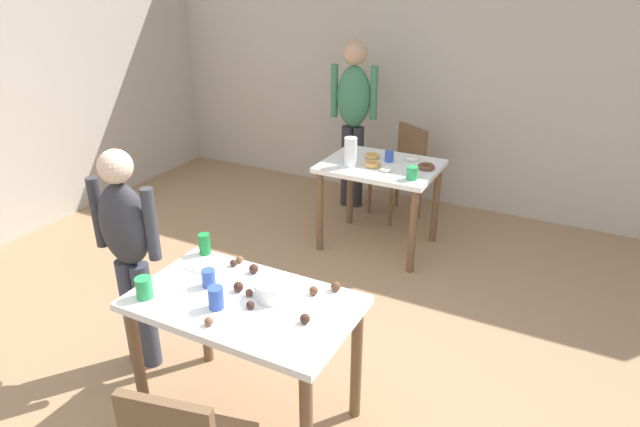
% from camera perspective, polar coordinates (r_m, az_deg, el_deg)
% --- Properties ---
extents(ground_plane, '(6.40, 6.40, 0.00)m').
position_cam_1_polar(ground_plane, '(3.37, -3.53, -18.00)').
color(ground_plane, '#9E7A56').
extents(wall_back, '(6.40, 0.10, 2.60)m').
position_cam_1_polar(wall_back, '(5.55, 13.75, 13.76)').
color(wall_back, '#BCB2A3').
rests_on(wall_back, ground_plane).
extents(dining_table_near, '(1.12, 0.67, 0.75)m').
position_cam_1_polar(dining_table_near, '(2.86, -7.75, -10.72)').
color(dining_table_near, white).
rests_on(dining_table_near, ground_plane).
extents(dining_table_far, '(0.94, 0.73, 0.75)m').
position_cam_1_polar(dining_table_far, '(4.65, 6.19, 3.67)').
color(dining_table_far, white).
rests_on(dining_table_far, ground_plane).
extents(chair_far_table, '(0.55, 0.55, 0.87)m').
position_cam_1_polar(chair_far_table, '(5.34, 8.45, 4.84)').
color(chair_far_table, brown).
rests_on(chair_far_table, ground_plane).
extents(person_girl_near, '(0.45, 0.22, 1.38)m').
position_cam_1_polar(person_girl_near, '(3.32, -19.14, -3.05)').
color(person_girl_near, '#383D4C').
rests_on(person_girl_near, ground_plane).
extents(person_adult_far, '(0.46, 0.26, 1.62)m').
position_cam_1_polar(person_adult_far, '(5.37, 3.45, 10.57)').
color(person_adult_far, '#28282D').
rests_on(person_adult_far, ground_plane).
extents(mixing_bowl, '(0.17, 0.17, 0.09)m').
position_cam_1_polar(mixing_bowl, '(2.78, -4.97, -7.82)').
color(mixing_bowl, white).
rests_on(mixing_bowl, dining_table_near).
extents(soda_can, '(0.07, 0.07, 0.12)m').
position_cam_1_polar(soda_can, '(3.22, -11.78, -3.08)').
color(soda_can, '#198438').
rests_on(soda_can, dining_table_near).
extents(fork_near, '(0.17, 0.02, 0.01)m').
position_cam_1_polar(fork_near, '(3.08, -12.77, -5.81)').
color(fork_near, silver).
rests_on(fork_near, dining_table_near).
extents(cup_near_0, '(0.08, 0.08, 0.11)m').
position_cam_1_polar(cup_near_0, '(2.73, -10.65, -8.51)').
color(cup_near_0, '#3351B2').
rests_on(cup_near_0, dining_table_near).
extents(cup_near_1, '(0.07, 0.07, 0.09)m').
position_cam_1_polar(cup_near_1, '(2.91, -11.38, -6.52)').
color(cup_near_1, '#3351B2').
rests_on(cup_near_1, dining_table_near).
extents(cup_near_2, '(0.08, 0.08, 0.11)m').
position_cam_1_polar(cup_near_2, '(2.90, -17.63, -7.28)').
color(cup_near_2, green).
rests_on(cup_near_2, dining_table_near).
extents(cake_ball_0, '(0.04, 0.04, 0.04)m').
position_cam_1_polar(cake_ball_0, '(3.08, -8.89, -5.04)').
color(cake_ball_0, '#3D2319').
rests_on(cake_ball_0, dining_table_near).
extents(cake_ball_1, '(0.05, 0.05, 0.05)m').
position_cam_1_polar(cake_ball_1, '(2.83, 1.62, -7.48)').
color(cake_ball_1, brown).
rests_on(cake_ball_1, dining_table_near).
extents(cake_ball_2, '(0.05, 0.05, 0.05)m').
position_cam_1_polar(cake_ball_2, '(2.85, -8.38, -7.45)').
color(cake_ball_2, '#3D2319').
rests_on(cake_ball_2, dining_table_near).
extents(cake_ball_3, '(0.05, 0.05, 0.05)m').
position_cam_1_polar(cake_ball_3, '(2.80, -0.67, -7.93)').
color(cake_ball_3, brown).
rests_on(cake_ball_3, dining_table_near).
extents(cake_ball_4, '(0.05, 0.05, 0.05)m').
position_cam_1_polar(cake_ball_4, '(2.60, -1.56, -10.75)').
color(cake_ball_4, '#3D2319').
rests_on(cake_ball_4, dining_table_near).
extents(cake_ball_5, '(0.04, 0.04, 0.04)m').
position_cam_1_polar(cake_ball_5, '(2.64, -11.37, -10.81)').
color(cake_ball_5, brown).
rests_on(cake_ball_5, dining_table_near).
extents(cake_ball_6, '(0.04, 0.04, 0.04)m').
position_cam_1_polar(cake_ball_6, '(2.72, -7.19, -9.30)').
color(cake_ball_6, '#3D2319').
rests_on(cake_ball_6, dining_table_near).
extents(cake_ball_7, '(0.04, 0.04, 0.04)m').
position_cam_1_polar(cake_ball_7, '(2.81, -7.30, -8.07)').
color(cake_ball_7, brown).
rests_on(cake_ball_7, dining_table_near).
extents(cake_ball_8, '(0.04, 0.04, 0.04)m').
position_cam_1_polar(cake_ball_8, '(3.11, -8.27, -4.70)').
color(cake_ball_8, brown).
rests_on(cake_ball_8, dining_table_near).
extents(cake_ball_9, '(0.05, 0.05, 0.05)m').
position_cam_1_polar(cake_ball_9, '(3.00, -6.83, -5.65)').
color(cake_ball_9, '#3D2319').
rests_on(cake_ball_9, dining_table_near).
extents(pitcher_far, '(0.10, 0.10, 0.24)m').
position_cam_1_polar(pitcher_far, '(4.51, 3.16, 6.35)').
color(pitcher_far, white).
rests_on(pitcher_far, dining_table_far).
extents(cup_far_0, '(0.09, 0.09, 0.10)m').
position_cam_1_polar(cup_far_0, '(4.30, 9.45, 4.13)').
color(cup_far_0, green).
rests_on(cup_far_0, dining_table_far).
extents(cup_far_1, '(0.07, 0.07, 0.09)m').
position_cam_1_polar(cup_far_1, '(4.66, 7.13, 5.86)').
color(cup_far_1, '#3351B2').
rests_on(cup_far_1, dining_table_far).
extents(donut_far_0, '(0.14, 0.14, 0.04)m').
position_cam_1_polar(donut_far_0, '(4.54, 10.87, 4.76)').
color(donut_far_0, brown).
rests_on(donut_far_0, dining_table_far).
extents(donut_far_1, '(0.10, 0.10, 0.03)m').
position_cam_1_polar(donut_far_1, '(4.45, 6.82, 4.55)').
color(donut_far_1, white).
rests_on(donut_far_1, dining_table_far).
extents(donut_far_2, '(0.13, 0.13, 0.04)m').
position_cam_1_polar(donut_far_2, '(4.74, 5.38, 5.91)').
color(donut_far_2, gold).
rests_on(donut_far_2, dining_table_far).
extents(donut_far_3, '(0.13, 0.13, 0.04)m').
position_cam_1_polar(donut_far_3, '(4.73, 9.49, 5.65)').
color(donut_far_3, white).
rests_on(donut_far_3, dining_table_far).
extents(donut_far_4, '(0.14, 0.14, 0.04)m').
position_cam_1_polar(donut_far_4, '(4.54, 5.42, 5.07)').
color(donut_far_4, gold).
rests_on(donut_far_4, dining_table_far).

